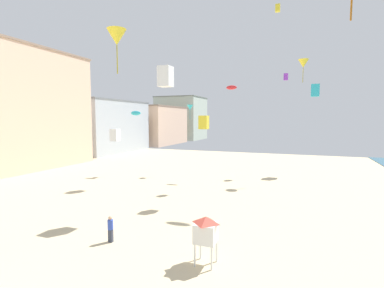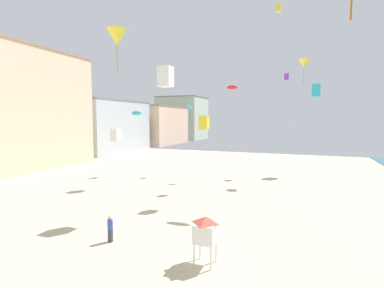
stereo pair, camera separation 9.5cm
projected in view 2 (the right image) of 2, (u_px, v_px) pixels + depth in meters
name	position (u px, v px, depth m)	size (l,w,h in m)	color
boardwalk_hotel_near	(11.00, 109.00, 43.74)	(13.58, 21.06, 18.01)	beige
boardwalk_hotel_mid	(108.00, 126.00, 65.71)	(10.42, 20.62, 11.74)	#ADB7C1
boardwalk_hotel_far	(155.00, 125.00, 86.45)	(13.82, 20.59, 11.31)	beige
boardwalk_hotel_distant	(182.00, 118.00, 106.00)	(15.56, 15.38, 15.55)	#B7C6B2
kite_flyer	(110.00, 227.00, 17.53)	(0.34, 0.34, 1.64)	#383D4C
lifeguard_stand	(205.00, 230.00, 14.74)	(1.10, 1.10, 2.55)	white
kite_yellow_delta	(304.00, 63.00, 34.80)	(1.23, 1.23, 2.80)	yellow
kite_red_parafoil	(232.00, 87.00, 36.39)	(1.38, 0.38, 0.54)	red
kite_yellow_box	(278.00, 8.00, 34.41)	(0.54, 0.54, 0.85)	yellow
kite_cyan_box	(316.00, 90.00, 39.50)	(1.08, 1.08, 1.69)	#2DB7CC
kite_cyan_delta	(191.00, 107.00, 39.40)	(0.89, 0.89, 2.03)	#2DB7CC
kite_cyan_parafoil	(136.00, 113.00, 38.91)	(1.54, 0.43, 0.60)	#2DB7CC
kite_white_box	(166.00, 77.00, 22.45)	(1.01, 1.01, 1.58)	white
kite_yellow_delta_2	(117.00, 37.00, 21.99)	(1.49, 1.49, 3.38)	yellow
kite_white_box_2	(116.00, 135.00, 31.37)	(0.86, 0.86, 1.36)	white
kite_orange_delta_2	(169.00, 74.00, 41.19)	(0.79, 0.79, 1.79)	orange
kite_purple_box	(287.00, 77.00, 39.05)	(0.57, 0.57, 0.90)	purple
kite_yellow_box_2	(204.00, 122.00, 25.36)	(0.76, 0.76, 1.20)	yellow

